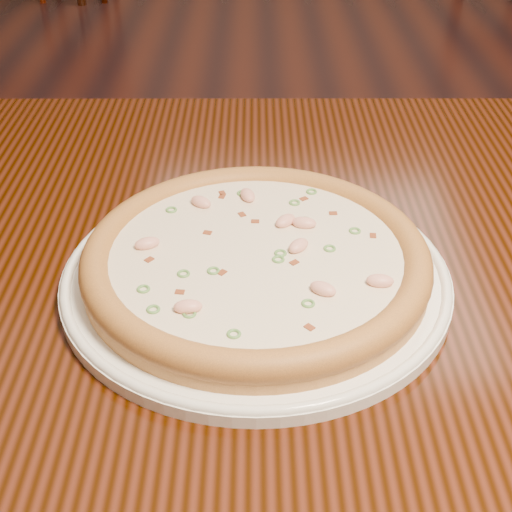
{
  "coord_description": "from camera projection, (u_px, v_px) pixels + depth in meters",
  "views": [
    {
      "loc": [
        -0.31,
        -1.07,
        1.16
      ],
      "look_at": [
        -0.31,
        -0.53,
        0.78
      ],
      "focal_mm": 50.0,
      "sensor_mm": 36.0,
      "label": 1
    }
  ],
  "objects": [
    {
      "name": "hero_table",
      "position": [
        366.0,
        327.0,
        0.78
      ],
      "size": [
        1.2,
        0.8,
        0.75
      ],
      "color": "black",
      "rests_on": "ground"
    },
    {
      "name": "pizza",
      "position": [
        256.0,
        259.0,
        0.66
      ],
      "size": [
        0.33,
        0.33,
        0.03
      ],
      "color": "tan",
      "rests_on": "plate"
    },
    {
      "name": "ground",
      "position": [
        398.0,
        411.0,
        1.54
      ],
      "size": [
        9.0,
        9.0,
        0.0
      ],
      "primitive_type": "plane",
      "color": "black"
    },
    {
      "name": "plate",
      "position": [
        256.0,
        274.0,
        0.67
      ],
      "size": [
        0.37,
        0.37,
        0.02
      ],
      "color": "white",
      "rests_on": "hero_table"
    }
  ]
}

